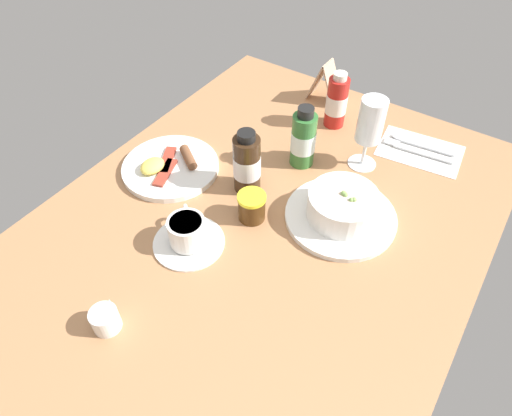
# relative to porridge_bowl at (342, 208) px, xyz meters

# --- Properties ---
(ground_plane) EXTENTS (1.10, 0.84, 0.03)m
(ground_plane) POSITION_rel_porridge_bowl_xyz_m (-0.09, 0.13, -0.05)
(ground_plane) COLOR #A8754C
(porridge_bowl) EXTENTS (0.23, 0.23, 0.08)m
(porridge_bowl) POSITION_rel_porridge_bowl_xyz_m (0.00, 0.00, 0.00)
(porridge_bowl) COLOR white
(porridge_bowl) RESTS_ON ground_plane
(cutlery_setting) EXTENTS (0.15, 0.20, 0.01)m
(cutlery_setting) POSITION_rel_porridge_bowl_xyz_m (0.31, -0.06, -0.03)
(cutlery_setting) COLOR white
(cutlery_setting) RESTS_ON ground_plane
(coffee_cup) EXTENTS (0.14, 0.14, 0.06)m
(coffee_cup) POSITION_rel_porridge_bowl_xyz_m (-0.22, 0.22, -0.00)
(coffee_cup) COLOR white
(coffee_cup) RESTS_ON ground_plane
(creamer_jug) EXTENTS (0.06, 0.05, 0.05)m
(creamer_jug) POSITION_rel_porridge_bowl_xyz_m (-0.44, 0.22, -0.01)
(creamer_jug) COLOR white
(creamer_jug) RESTS_ON ground_plane
(wine_glass) EXTENTS (0.07, 0.07, 0.17)m
(wine_glass) POSITION_rel_porridge_bowl_xyz_m (0.18, 0.04, 0.08)
(wine_glass) COLOR white
(wine_glass) RESTS_ON ground_plane
(jam_jar) EXTENTS (0.06, 0.06, 0.06)m
(jam_jar) POSITION_rel_porridge_bowl_xyz_m (-0.10, 0.15, -0.00)
(jam_jar) COLOR #472B11
(jam_jar) RESTS_ON ground_plane
(sauce_bottle_red) EXTENTS (0.05, 0.05, 0.14)m
(sauce_bottle_red) POSITION_rel_porridge_bowl_xyz_m (0.29, 0.16, 0.03)
(sauce_bottle_red) COLOR #B21E19
(sauce_bottle_red) RESTS_ON ground_plane
(sauce_bottle_green) EXTENTS (0.06, 0.06, 0.15)m
(sauce_bottle_green) POSITION_rel_porridge_bowl_xyz_m (0.11, 0.16, 0.04)
(sauce_bottle_green) COLOR #337233
(sauce_bottle_green) RESTS_ON ground_plane
(sauce_bottle_brown) EXTENTS (0.06, 0.06, 0.15)m
(sauce_bottle_brown) POSITION_rel_porridge_bowl_xyz_m (-0.03, 0.21, 0.04)
(sauce_bottle_brown) COLOR #382314
(sauce_bottle_brown) RESTS_ON ground_plane
(breakfast_plate) EXTENTS (0.22, 0.22, 0.04)m
(breakfast_plate) POSITION_rel_porridge_bowl_xyz_m (-0.08, 0.39, -0.02)
(breakfast_plate) COLOR white
(breakfast_plate) RESTS_ON ground_plane
(menu_card) EXTENTS (0.06, 0.09, 0.11)m
(menu_card) POSITION_rel_porridge_bowl_xyz_m (0.37, 0.24, 0.02)
(menu_card) COLOR tan
(menu_card) RESTS_ON ground_plane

